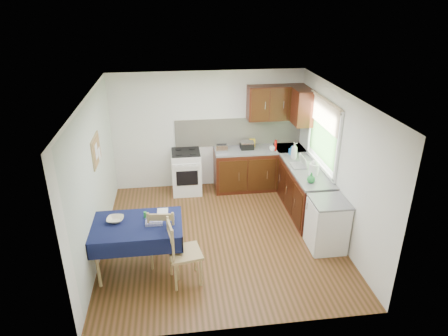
{
  "coord_description": "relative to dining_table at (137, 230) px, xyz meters",
  "views": [
    {
      "loc": [
        -0.7,
        -5.87,
        3.95
      ],
      "look_at": [
        0.09,
        0.24,
        1.2
      ],
      "focal_mm": 32.0,
      "sensor_mm": 36.0,
      "label": 1
    }
  ],
  "objects": [
    {
      "name": "base_cabinets",
      "position": [
        2.69,
        1.97,
        -0.27
      ],
      "size": [
        1.9,
        2.3,
        0.86
      ],
      "color": "#321408",
      "rests_on": "ground"
    },
    {
      "name": "chair_near",
      "position": [
        0.63,
        -0.38,
        -0.16
      ],
      "size": [
        0.52,
        0.52,
        1.02
      ],
      "rotation": [
        0.0,
        0.0,
        1.74
      ],
      "color": "tan",
      "rests_on": "ground"
    },
    {
      "name": "worktop_right",
      "position": [
        3.03,
        1.37,
        0.18
      ],
      "size": [
        0.6,
        1.7,
        0.04
      ],
      "primitive_type": "cube",
      "color": "slate",
      "rests_on": "base_cabinets"
    },
    {
      "name": "window",
      "position": [
        3.3,
        1.42,
        0.95
      ],
      "size": [
        0.04,
        1.48,
        1.26
      ],
      "color": "#2F5D26",
      "rests_on": "wall_right"
    },
    {
      "name": "sandwich_press",
      "position": [
        2.12,
        2.56,
        0.28
      ],
      "size": [
        0.27,
        0.24,
        0.16
      ],
      "rotation": [
        0.0,
        0.0,
        -0.12
      ],
      "color": "black",
      "rests_on": "worktop_back"
    },
    {
      "name": "tea_towel",
      "position": [
        0.25,
        -0.01,
        0.13
      ],
      "size": [
        0.25,
        0.2,
        0.04
      ],
      "primitive_type": "cube",
      "rotation": [
        0.0,
        0.0,
        -0.01
      ],
      "color": "#282A96",
      "rests_on": "dining_table"
    },
    {
      "name": "worktop_back",
      "position": [
        2.38,
        2.52,
        0.18
      ],
      "size": [
        1.9,
        0.6,
        0.04
      ],
      "primitive_type": "cube",
      "color": "slate",
      "rests_on": "base_cabinets"
    },
    {
      "name": "soap_bottle_b",
      "position": [
        2.95,
        2.12,
        0.3
      ],
      "size": [
        0.1,
        0.1,
        0.19
      ],
      "primitive_type": "imported",
      "rotation": [
        0.0,
        0.0,
        1.77
      ],
      "color": "blue",
      "rests_on": "worktop_right"
    },
    {
      "name": "worktop_corner",
      "position": [
        3.03,
        2.52,
        0.18
      ],
      "size": [
        0.6,
        0.6,
        0.04
      ],
      "primitive_type": "cube",
      "color": "slate",
      "rests_on": "base_cabinets"
    },
    {
      "name": "chair_far",
      "position": [
        0.37,
        0.06,
        -0.17
      ],
      "size": [
        0.49,
        0.49,
        1.01
      ],
      "rotation": [
        0.0,
        0.0,
        3.03
      ],
      "color": "tan",
      "rests_on": "ground"
    },
    {
      "name": "wall_front",
      "position": [
        1.33,
        -1.38,
        0.55
      ],
      "size": [
        4.0,
        0.02,
        2.5
      ],
      "primitive_type": "cube",
      "color": "white",
      "rests_on": "ground"
    },
    {
      "name": "soap_bottle_c",
      "position": [
        2.92,
        0.81,
        0.29
      ],
      "size": [
        0.15,
        0.15,
        0.18
      ],
      "primitive_type": "imported",
      "rotation": [
        0.0,
        0.0,
        3.21
      ],
      "color": "#268E3C",
      "rests_on": "worktop_right"
    },
    {
      "name": "dish_rack",
      "position": [
        3.01,
        1.53,
        0.23
      ],
      "size": [
        0.44,
        0.34,
        0.21
      ],
      "rotation": [
        0.0,
        0.0,
        -0.08
      ],
      "color": "gray",
      "rests_on": "worktop_right"
    },
    {
      "name": "splashback",
      "position": [
        1.98,
        2.8,
        0.5
      ],
      "size": [
        2.7,
        0.02,
        0.6
      ],
      "primitive_type": "cube",
      "color": "beige",
      "rests_on": "wall_back"
    },
    {
      "name": "spice_jar",
      "position": [
        0.12,
        0.16,
        0.15
      ],
      "size": [
        0.05,
        0.05,
        0.1
      ],
      "primitive_type": "cylinder",
      "color": "green",
      "rests_on": "dining_table"
    },
    {
      "name": "toaster",
      "position": [
        1.56,
        2.42,
        0.29
      ],
      "size": [
        0.24,
        0.15,
        0.19
      ],
      "rotation": [
        0.0,
        0.0,
        -0.38
      ],
      "color": "silver",
      "rests_on": "worktop_back"
    },
    {
      "name": "corkboard",
      "position": [
        -0.64,
        1.02,
        0.9
      ],
      "size": [
        0.04,
        0.62,
        0.47
      ],
      "color": "tan",
      "rests_on": "wall_left"
    },
    {
      "name": "fridge",
      "position": [
        3.03,
        0.17,
        -0.26
      ],
      "size": [
        0.58,
        0.6,
        0.89
      ],
      "color": "white",
      "rests_on": "ground"
    },
    {
      "name": "floor",
      "position": [
        1.33,
        0.72,
        -0.7
      ],
      "size": [
        4.2,
        4.2,
        0.0
      ],
      "primitive_type": "plane",
      "color": "#463012",
      "rests_on": "ground"
    },
    {
      "name": "yellow_packet",
      "position": [
        2.25,
        2.68,
        0.28
      ],
      "size": [
        0.14,
        0.11,
        0.16
      ],
      "primitive_type": "cube",
      "rotation": [
        0.0,
        0.0,
        0.29
      ],
      "color": "yellow",
      "rests_on": "worktop_back"
    },
    {
      "name": "ceiling",
      "position": [
        1.33,
        0.72,
        1.8
      ],
      "size": [
        4.0,
        4.2,
        0.02
      ],
      "primitive_type": "cube",
      "color": "white",
      "rests_on": "wall_back"
    },
    {
      "name": "wall_back",
      "position": [
        1.33,
        2.82,
        0.55
      ],
      "size": [
        4.0,
        0.02,
        2.5
      ],
      "primitive_type": "cube",
      "color": "white",
      "rests_on": "ground"
    },
    {
      "name": "cup",
      "position": [
        2.62,
        2.37,
        0.25
      ],
      "size": [
        0.15,
        0.15,
        0.09
      ],
      "primitive_type": "imported",
      "rotation": [
        0.0,
        0.0,
        -0.34
      ],
      "color": "white",
      "rests_on": "worktop_back"
    },
    {
      "name": "stove",
      "position": [
        0.83,
        2.51,
        -0.24
      ],
      "size": [
        0.6,
        0.61,
        0.92
      ],
      "color": "white",
      "rests_on": "ground"
    },
    {
      "name": "dining_table",
      "position": [
        0.0,
        0.0,
        0.0
      ],
      "size": [
        1.32,
        0.9,
        0.8
      ],
      "rotation": [
        0.0,
        0.0,
        -0.3
      ],
      "color": "#0D1737",
      "rests_on": "ground"
    },
    {
      "name": "sauce_bottle",
      "position": [
        2.68,
        2.37,
        0.32
      ],
      "size": [
        0.05,
        0.05,
        0.23
      ],
      "primitive_type": "cylinder",
      "color": "red",
      "rests_on": "worktop_back"
    },
    {
      "name": "book",
      "position": [
        0.29,
        0.28,
        0.11
      ],
      "size": [
        0.17,
        0.23,
        0.02
      ],
      "primitive_type": "imported",
      "rotation": [
        0.0,
        0.0,
        -0.0
      ],
      "color": "white",
      "rests_on": "dining_table"
    },
    {
      "name": "upper_cabinets",
      "position": [
        2.85,
        2.52,
        1.15
      ],
      "size": [
        1.2,
        0.85,
        0.7
      ],
      "color": "#321408",
      "rests_on": "wall_back"
    },
    {
      "name": "wall_left",
      "position": [
        -0.67,
        0.72,
        0.55
      ],
      "size": [
        0.02,
        4.2,
        2.5
      ],
      "primitive_type": "cube",
      "color": "silver",
      "rests_on": "ground"
    },
    {
      "name": "soap_bottle_a",
      "position": [
        2.94,
        1.91,
        0.37
      ],
      "size": [
        0.18,
        0.18,
        0.33
      ],
      "primitive_type": "imported",
      "rotation": [
        0.0,
        0.0,
        0.68
      ],
      "color": "white",
      "rests_on": "worktop_right"
    },
    {
      "name": "plate_bowl",
      "position": [
        -0.32,
        0.11,
        0.14
      ],
      "size": [
        0.27,
        0.27,
        0.06
      ],
      "primitive_type": "imported",
      "rotation": [
        0.0,
        0.0,
        -0.08
      ],
      "color": "beige",
      "rests_on": "dining_table"
    },
    {
      "name": "wall_right",
      "position": [
        3.33,
        0.72,
        0.55
      ],
      "size": [
        0.02,
        4.2,
        2.5
      ],
      "primitive_type": "cube",
      "color": "white",
      "rests_on": "ground"
    },
    {
      "name": "kettle",
      "position": [
        3.07,
        1.11,
        0.33
      ],
      "size": [
        0.17,
        0.17,
        0.29
      ],
      "color": "white",
      "rests_on": "worktop_right"
    }
  ]
}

